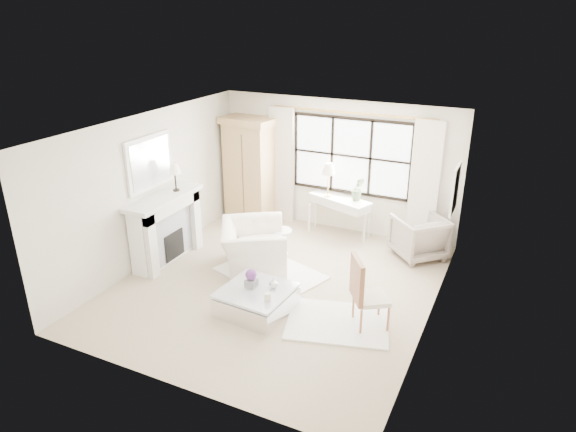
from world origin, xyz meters
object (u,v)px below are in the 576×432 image
(console_table, at_px, (339,216))
(coffee_table, at_px, (256,300))
(armoire, at_px, (250,168))
(club_armchair, at_px, (254,247))

(console_table, distance_m, coffee_table, 3.27)
(console_table, bearing_deg, coffee_table, -73.07)
(armoire, bearing_deg, club_armchair, -52.66)
(club_armchair, bearing_deg, console_table, -53.66)
(armoire, distance_m, coffee_table, 3.91)
(console_table, height_order, coffee_table, console_table)
(console_table, relative_size, coffee_table, 1.29)
(armoire, height_order, club_armchair, armoire)
(console_table, relative_size, club_armchair, 1.09)
(club_armchair, height_order, coffee_table, club_armchair)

